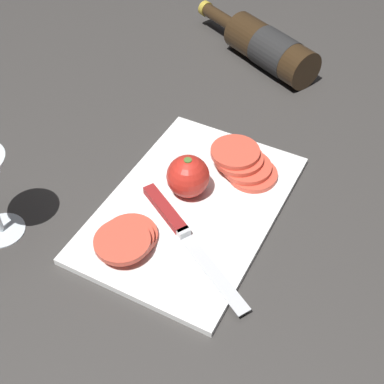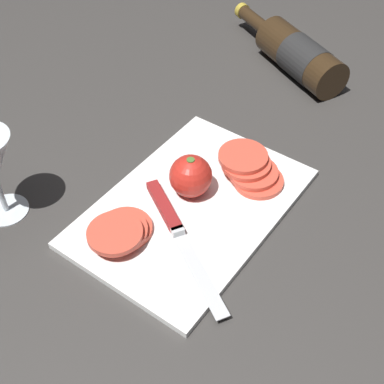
# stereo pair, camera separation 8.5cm
# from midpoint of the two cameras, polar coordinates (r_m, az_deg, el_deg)

# --- Properties ---
(ground_plane) EXTENTS (3.00, 3.00, 0.00)m
(ground_plane) POSITION_cam_midpoint_polar(r_m,az_deg,el_deg) (0.86, -1.39, -3.26)
(ground_plane) COLOR #383533
(cutting_board) EXTENTS (0.39, 0.26, 0.01)m
(cutting_board) POSITION_cam_midpoint_polar(r_m,az_deg,el_deg) (0.87, -2.77, -1.78)
(cutting_board) COLOR white
(cutting_board) RESTS_ON ground_plane
(wine_bottle) EXTENTS (0.20, 0.34, 0.08)m
(wine_bottle) POSITION_cam_midpoint_polar(r_m,az_deg,el_deg) (1.20, 6.02, 15.00)
(wine_bottle) COLOR #332314
(wine_bottle) RESTS_ON ground_plane
(whole_tomato) EXTENTS (0.07, 0.07, 0.07)m
(whole_tomato) POSITION_cam_midpoint_polar(r_m,az_deg,el_deg) (0.87, -3.24, 1.55)
(whole_tomato) COLOR red
(whole_tomato) RESTS_ON cutting_board
(knife) EXTENTS (0.16, 0.25, 0.01)m
(knife) POSITION_cam_midpoint_polar(r_m,az_deg,el_deg) (0.84, -4.80, -3.28)
(knife) COLOR silver
(knife) RESTS_ON cutting_board
(tomato_slice_stack_near) EXTENTS (0.11, 0.09, 0.03)m
(tomato_slice_stack_near) POSITION_cam_midpoint_polar(r_m,az_deg,el_deg) (0.82, -9.99, -5.07)
(tomato_slice_stack_near) COLOR #DB4C38
(tomato_slice_stack_near) RESTS_ON cutting_board
(tomato_slice_stack_far) EXTENTS (0.10, 0.12, 0.04)m
(tomato_slice_stack_far) POSITION_cam_midpoint_polar(r_m,az_deg,el_deg) (0.92, 2.93, 2.96)
(tomato_slice_stack_far) COLOR #DB4C38
(tomato_slice_stack_far) RESTS_ON cutting_board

